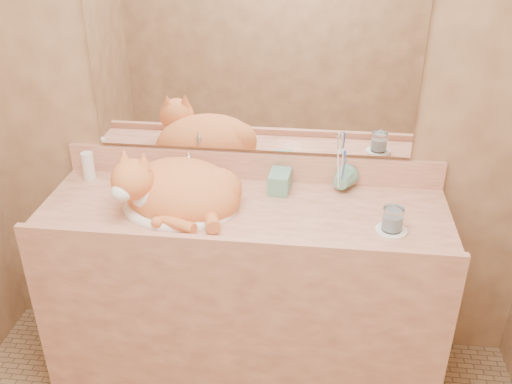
# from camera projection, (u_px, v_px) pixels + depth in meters

# --- Properties ---
(wall_back) EXTENTS (2.40, 0.02, 2.50)m
(wall_back) POSITION_uv_depth(u_px,v_px,m) (252.00, 88.00, 2.27)
(wall_back) COLOR brown
(wall_back) RESTS_ON ground
(vanity_counter) EXTENTS (1.60, 0.55, 0.85)m
(vanity_counter) POSITION_uv_depth(u_px,v_px,m) (244.00, 295.00, 2.43)
(vanity_counter) COLOR #A5604A
(vanity_counter) RESTS_ON floor
(mirror) EXTENTS (1.30, 0.02, 0.80)m
(mirror) POSITION_uv_depth(u_px,v_px,m) (251.00, 54.00, 2.20)
(mirror) COLOR white
(mirror) RESTS_ON wall_back
(sink_basin) EXTENTS (0.51, 0.45, 0.14)m
(sink_basin) POSITION_uv_depth(u_px,v_px,m) (180.00, 192.00, 2.20)
(sink_basin) COLOR white
(sink_basin) RESTS_ON vanity_counter
(faucet) EXTENTS (0.04, 0.11, 0.16)m
(faucet) POSITION_uv_depth(u_px,v_px,m) (189.00, 171.00, 2.34)
(faucet) COLOR white
(faucet) RESTS_ON vanity_counter
(cat) EXTENTS (0.55, 0.49, 0.26)m
(cat) POSITION_uv_depth(u_px,v_px,m) (175.00, 188.00, 2.20)
(cat) COLOR orange
(cat) RESTS_ON sink_basin
(soap_dispenser) EXTENTS (0.09, 0.09, 0.19)m
(soap_dispenser) POSITION_uv_depth(u_px,v_px,m) (277.00, 177.00, 2.26)
(soap_dispenser) COLOR #67A58E
(soap_dispenser) RESTS_ON vanity_counter
(toothbrush_cup) EXTENTS (0.13, 0.13, 0.09)m
(toothbrush_cup) POSITION_uv_depth(u_px,v_px,m) (340.00, 185.00, 2.31)
(toothbrush_cup) COLOR #67A58E
(toothbrush_cup) RESTS_ON vanity_counter
(toothbrushes) EXTENTS (0.03, 0.03, 0.20)m
(toothbrushes) POSITION_uv_depth(u_px,v_px,m) (341.00, 168.00, 2.27)
(toothbrushes) COLOR white
(toothbrushes) RESTS_ON toothbrush_cup
(saucer) EXTENTS (0.12, 0.12, 0.01)m
(saucer) POSITION_uv_depth(u_px,v_px,m) (391.00, 231.00, 2.08)
(saucer) COLOR white
(saucer) RESTS_ON vanity_counter
(water_glass) EXTENTS (0.07, 0.07, 0.09)m
(water_glass) POSITION_uv_depth(u_px,v_px,m) (393.00, 219.00, 2.05)
(water_glass) COLOR white
(water_glass) RESTS_ON saucer
(lotion_bottle) EXTENTS (0.05, 0.05, 0.12)m
(lotion_bottle) POSITION_uv_depth(u_px,v_px,m) (88.00, 166.00, 2.42)
(lotion_bottle) COLOR white
(lotion_bottle) RESTS_ON vanity_counter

